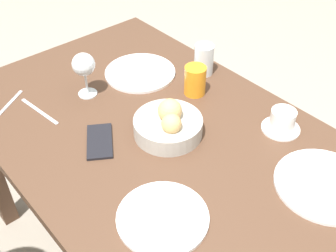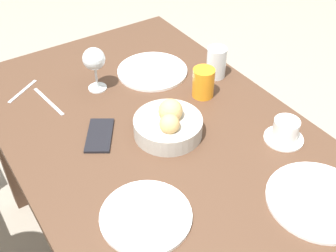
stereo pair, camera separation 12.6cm
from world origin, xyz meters
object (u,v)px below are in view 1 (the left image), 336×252
plate_far_center (163,217)px  spoon_coffee (10,103)px  juice_glass (195,80)px  knife_silver (39,111)px  water_tumbler (204,60)px  cell_phone (100,141)px  bread_basket (168,124)px  coffee_cup (282,121)px  plate_near_right (140,72)px  plate_near_left (325,185)px  wine_glass (84,66)px

plate_far_center → spoon_coffee: (0.69, 0.08, -0.00)m
juice_glass → knife_silver: juice_glass is taller
water_tumbler → knife_silver: size_ratio=0.59×
knife_silver → cell_phone: (-0.25, -0.07, 0.00)m
bread_basket → plate_far_center: bread_basket is taller
bread_basket → coffee_cup: 0.35m
plate_near_right → coffee_cup: size_ratio=2.16×
spoon_coffee → cell_phone: size_ratio=0.76×
juice_glass → cell_phone: 0.39m
water_tumbler → plate_near_left: bearing=166.9°
coffee_cup → water_tumbler: bearing=-6.2°
plate_far_center → spoon_coffee: bearing=6.6°
juice_glass → spoon_coffee: (0.36, 0.50, -0.05)m
spoon_coffee → plate_far_center: bearing=-173.4°
water_tumbler → coffee_cup: water_tumbler is taller
plate_near_right → coffee_cup: 0.54m
plate_near_left → plate_near_right: bearing=2.8°
juice_glass → spoon_coffee: juice_glass is taller
juice_glass → cell_phone: (0.00, 0.39, -0.05)m
juice_glass → water_tumbler: 0.13m
knife_silver → plate_near_left: bearing=-151.8°
bread_basket → plate_near_right: bread_basket is taller
water_tumbler → cell_phone: (-0.07, 0.50, -0.05)m
spoon_coffee → water_tumbler: bearing=-115.0°
water_tumbler → wine_glass: 0.43m
bread_basket → coffee_cup: (-0.21, -0.27, -0.01)m
plate_near_left → cell_phone: size_ratio=1.60×
plate_near_right → plate_far_center: (-0.55, 0.36, 0.00)m
plate_near_left → cell_phone: (0.53, 0.36, -0.00)m
plate_near_left → plate_far_center: bearing=63.2°
plate_near_right → juice_glass: (-0.21, -0.07, 0.05)m
plate_near_right → cell_phone: 0.38m
bread_basket → juice_glass: bread_basket is taller
wine_glass → coffee_cup: (-0.54, -0.35, -0.08)m
water_tumbler → juice_glass: bearing=122.5°
plate_far_center → wine_glass: 0.59m
bread_basket → plate_near_right: bearing=-23.6°
juice_glass → coffee_cup: juice_glass is taller
plate_near_left → bread_basket: bearing=22.3°
wine_glass → knife_silver: wine_glass is taller
coffee_cup → spoon_coffee: coffee_cup is taller
plate_near_left → water_tumbler: 0.62m
plate_near_right → spoon_coffee: size_ratio=2.03×
plate_near_right → cell_phone: bearing=123.8°
wine_glass → bread_basket: bearing=-167.6°
bread_basket → water_tumbler: (0.17, -0.32, 0.02)m
wine_glass → coffee_cup: size_ratio=1.32×
plate_near_left → water_tumbler: bearing=-13.1°
plate_near_left → spoon_coffee: plate_near_left is taller
bread_basket → spoon_coffee: size_ratio=1.65×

